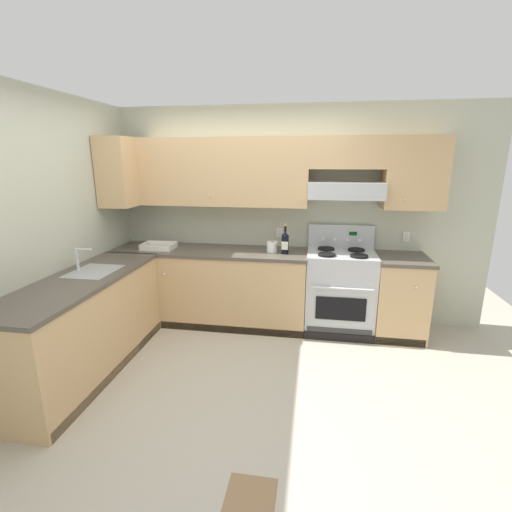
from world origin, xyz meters
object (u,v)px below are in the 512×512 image
object	(u,v)px
stove	(339,291)
wine_bottle	(285,242)
bowl	(159,247)
paper_towel_roll	(272,247)

from	to	relation	value
stove	wine_bottle	xyz separation A→B (m)	(-0.63, -0.06, 0.56)
bowl	paper_towel_roll	world-z (taller)	paper_towel_roll
wine_bottle	bowl	distance (m)	1.51
wine_bottle	bowl	xyz separation A→B (m)	(-1.51, 0.00, -0.11)
wine_bottle	paper_towel_roll	size ratio (longest dim) A/B	2.77
stove	wine_bottle	world-z (taller)	wine_bottle
paper_towel_roll	wine_bottle	bearing A→B (deg)	-21.78
bowl	paper_towel_roll	bearing A→B (deg)	2.54
stove	wine_bottle	size ratio (longest dim) A/B	3.54
wine_bottle	stove	bearing A→B (deg)	5.32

